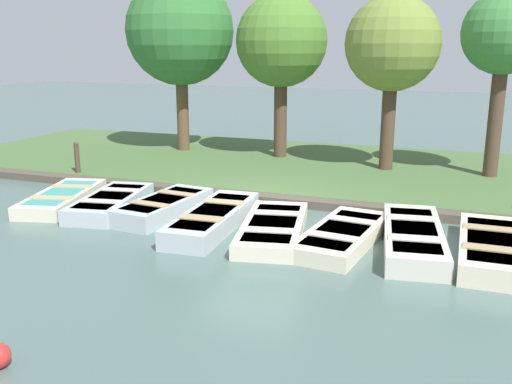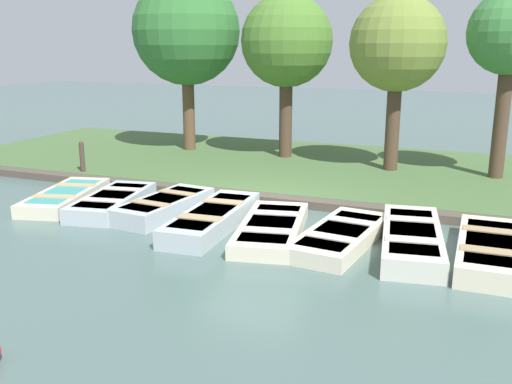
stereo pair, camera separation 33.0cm
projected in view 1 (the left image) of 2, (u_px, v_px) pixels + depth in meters
ground_plane at (252, 211)px, 13.77m from camera, size 80.00×80.00×0.00m
shore_bank at (307, 166)px, 18.28m from camera, size 8.00×24.00×0.21m
dock_walkway at (270, 193)px, 14.97m from camera, size 1.59×17.83×0.21m
rowboat_0 at (62, 198)px, 14.28m from camera, size 3.24×1.84×0.34m
rowboat_1 at (111, 202)px, 13.76m from camera, size 3.05×1.63×0.39m
rowboat_2 at (164, 207)px, 13.34m from camera, size 2.88×1.33×0.43m
rowboat_3 at (213, 218)px, 12.42m from camera, size 3.53×1.22×0.43m
rowboat_4 at (273, 228)px, 11.94m from camera, size 3.40×1.84×0.33m
rowboat_5 at (343, 235)px, 11.46m from camera, size 3.21×1.52×0.34m
rowboat_6 at (413, 237)px, 11.21m from camera, size 3.62×1.61×0.42m
rowboat_7 at (492, 248)px, 10.63m from camera, size 3.24×1.20×0.41m
mooring_post_near at (77, 161)px, 16.83m from camera, size 0.15×0.15×1.13m
park_tree_far_left at (180, 32)px, 19.62m from camera, size 3.73×3.73×6.23m
park_tree_left at (281, 42)px, 18.45m from camera, size 2.98×2.98×5.51m
park_tree_center at (392, 46)px, 16.52m from camera, size 2.77×2.77×5.31m
park_tree_right at (504, 37)px, 15.51m from camera, size 2.28×2.28×5.36m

